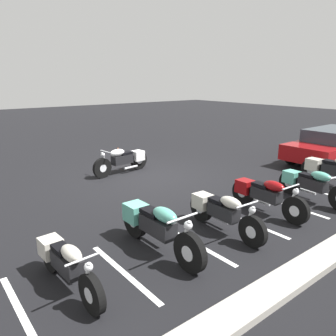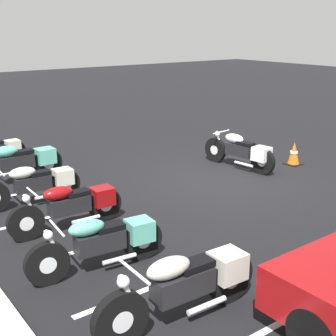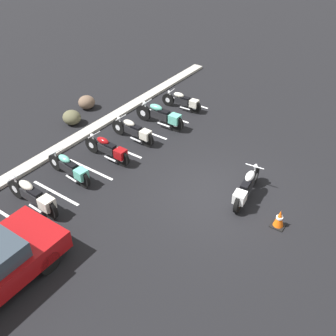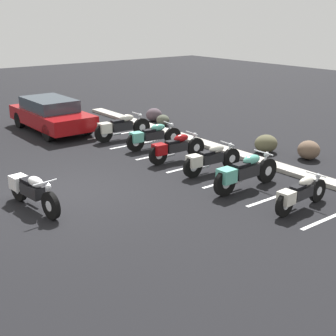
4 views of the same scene
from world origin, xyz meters
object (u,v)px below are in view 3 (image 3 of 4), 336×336
object	(u,v)px
parked_bike_0	(34,196)
parked_bike_5	(183,101)
motorcycle_white_featured	(246,188)
parked_bike_3	(134,131)
parked_bike_2	(109,149)
traffic_cone	(279,219)
landscape_rock_2	(87,102)
landscape_rock_3	(72,117)
parked_bike_4	(162,116)
parked_bike_1	(70,168)

from	to	relation	value
parked_bike_0	parked_bike_5	xyz separation A→B (m)	(8.12, -0.12, -0.07)
motorcycle_white_featured	parked_bike_3	world-z (taller)	motorcycle_white_featured
parked_bike_2	traffic_cone	bearing A→B (deg)	-175.70
parked_bike_3	landscape_rock_2	bearing A→B (deg)	-12.02
motorcycle_white_featured	landscape_rock_3	xyz separation A→B (m)	(0.24, 8.08, -0.16)
parked_bike_0	parked_bike_3	world-z (taller)	parked_bike_0
parked_bike_2	parked_bike_3	distance (m)	1.55
motorcycle_white_featured	traffic_cone	world-z (taller)	motorcycle_white_featured
parked_bike_3	parked_bike_4	world-z (taller)	parked_bike_4
landscape_rock_2	traffic_cone	size ratio (longest dim) A/B	1.24
parked_bike_1	landscape_rock_2	size ratio (longest dim) A/B	2.89
parked_bike_5	traffic_cone	size ratio (longest dim) A/B	3.29
parked_bike_1	parked_bike_4	world-z (taller)	parked_bike_4
parked_bike_3	landscape_rock_2	xyz separation A→B (m)	(0.90, 3.46, -0.13)
landscape_rock_2	landscape_rock_3	world-z (taller)	landscape_rock_2
parked_bike_3	parked_bike_2	bearing A→B (deg)	95.08
traffic_cone	parked_bike_2	bearing A→B (deg)	92.61
parked_bike_3	landscape_rock_3	size ratio (longest dim) A/B	2.64
parked_bike_0	parked_bike_2	bearing A→B (deg)	-89.01
traffic_cone	landscape_rock_3	bearing A→B (deg)	85.20
parked_bike_5	landscape_rock_3	bearing A→B (deg)	46.76
motorcycle_white_featured	traffic_cone	size ratio (longest dim) A/B	3.66
motorcycle_white_featured	parked_bike_4	bearing A→B (deg)	58.81
parked_bike_2	parked_bike_5	distance (m)	4.82
landscape_rock_3	parked_bike_5	bearing A→B (deg)	-39.77
parked_bike_4	landscape_rock_3	size ratio (longest dim) A/B	2.94
motorcycle_white_featured	parked_bike_1	distance (m)	5.84
parked_bike_1	traffic_cone	size ratio (longest dim) A/B	3.59
motorcycle_white_featured	parked_bike_2	distance (m)	5.10
parked_bike_5	traffic_cone	distance (m)	7.78
parked_bike_0	parked_bike_5	size ratio (longest dim) A/B	1.18
motorcycle_white_featured	parked_bike_4	xyz separation A→B (m)	(2.24, 4.90, 0.03)
motorcycle_white_featured	traffic_cone	xyz separation A→B (m)	(-0.55, -1.36, -0.18)
parked_bike_5	landscape_rock_3	size ratio (longest dim) A/B	2.47
parked_bike_3	traffic_cone	xyz separation A→B (m)	(-1.26, -6.46, -0.16)
parked_bike_1	landscape_rock_2	world-z (taller)	parked_bike_1
parked_bike_5	landscape_rock_3	xyz separation A→B (m)	(-3.73, 3.11, -0.11)
parked_bike_4	traffic_cone	xyz separation A→B (m)	(-2.79, -6.25, -0.21)
parked_bike_2	parked_bike_5	bearing A→B (deg)	-88.97
motorcycle_white_featured	parked_bike_2	bearing A→B (deg)	92.91
motorcycle_white_featured	parked_bike_5	bearing A→B (deg)	44.78
motorcycle_white_featured	parked_bike_2	xyz separation A→B (m)	(-0.84, 5.03, -0.01)
parked_bike_1	parked_bike_2	world-z (taller)	parked_bike_1
parked_bike_2	parked_bike_0	bearing A→B (deg)	90.58
parked_bike_3	parked_bike_4	bearing A→B (deg)	-95.06
parked_bike_0	landscape_rock_3	size ratio (longest dim) A/B	2.92
parked_bike_1	parked_bike_4	xyz separation A→B (m)	(4.70, -0.40, 0.04)
parked_bike_1	parked_bike_4	distance (m)	4.71
parked_bike_5	landscape_rock_2	xyz separation A→B (m)	(-2.37, 3.59, -0.11)
parked_bike_5	parked_bike_3	bearing A→B (deg)	84.33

